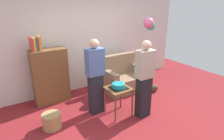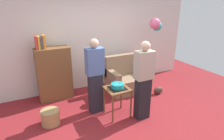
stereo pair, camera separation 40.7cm
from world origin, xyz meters
name	(u,v)px [view 2 (the right image)]	position (x,y,z in m)	size (l,w,h in m)	color
ground_plane	(131,120)	(0.00, 0.00, 0.00)	(8.00, 8.00, 0.00)	maroon
wall_back	(93,39)	(0.00, 2.05, 1.35)	(6.00, 0.10, 2.70)	silver
couch	(127,78)	(0.66, 1.31, 0.34)	(1.10, 0.70, 0.96)	#8C7054
bookshelf	(54,73)	(-1.19, 1.69, 0.67)	(0.80, 0.36, 1.61)	brown
side_table	(117,93)	(-0.17, 0.32, 0.53)	(0.48, 0.48, 0.63)	brown
birthday_cake	(117,86)	(-0.17, 0.32, 0.68)	(0.32, 0.32, 0.17)	black
person_blowing_candles	(95,76)	(-0.51, 0.67, 0.83)	(0.36, 0.22, 1.63)	#23232D
person_holding_cake	(143,81)	(0.26, 0.02, 0.83)	(0.36, 0.22, 1.63)	black
wicker_basket	(50,117)	(-1.51, 0.62, 0.15)	(0.36, 0.36, 0.30)	#A88451
handbag	(158,90)	(1.27, 0.72, 0.10)	(0.28, 0.14, 0.20)	#473328
balloon_bunch	(156,25)	(1.47, 1.27, 1.73)	(0.41, 0.36, 1.91)	silver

